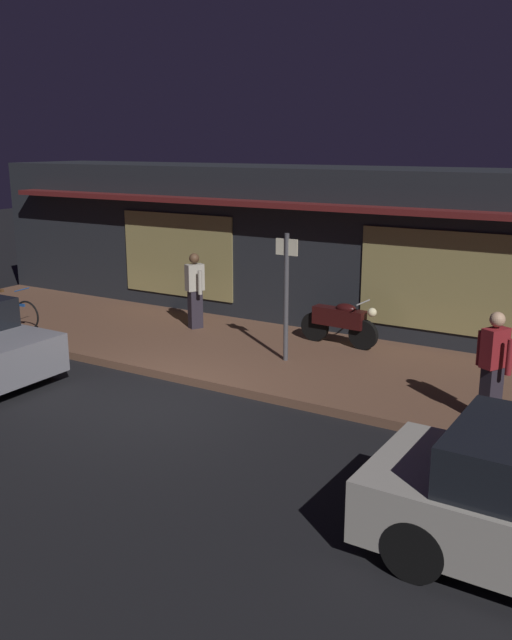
{
  "coord_description": "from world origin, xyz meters",
  "views": [
    {
      "loc": [
        6.88,
        -8.07,
        4.13
      ],
      "look_at": [
        0.59,
        2.4,
        0.95
      ],
      "focal_mm": 38.28,
      "sensor_mm": 36.0,
      "label": 1
    }
  ],
  "objects": [
    {
      "name": "ground_plane",
      "position": [
        0.0,
        0.0,
        0.0
      ],
      "size": [
        60.0,
        60.0,
        0.0
      ],
      "primitive_type": "plane",
      "color": "black"
    },
    {
      "name": "sidewalk_slab",
      "position": [
        0.0,
        3.0,
        0.07
      ],
      "size": [
        18.0,
        4.0,
        0.15
      ],
      "primitive_type": "cube",
      "color": "brown",
      "rests_on": "ground_plane"
    },
    {
      "name": "storefront_building",
      "position": [
        0.0,
        6.39,
        1.8
      ],
      "size": [
        18.0,
        3.3,
        3.6
      ],
      "color": "black",
      "rests_on": "ground_plane"
    },
    {
      "name": "motorcycle",
      "position": [
        1.5,
        4.18,
        0.65
      ],
      "size": [
        1.7,
        0.55,
        0.97
      ],
      "color": "black",
      "rests_on": "sidewalk_slab"
    },
    {
      "name": "bicycle_parked",
      "position": [
        -5.34,
        1.66,
        0.51
      ],
      "size": [
        1.66,
        0.42,
        0.91
      ],
      "color": "black",
      "rests_on": "sidewalk_slab"
    },
    {
      "name": "person_photographer",
      "position": [
        -1.79,
        3.76,
        1.03
      ],
      "size": [
        0.58,
        0.44,
        1.67
      ],
      "color": "#28232D",
      "rests_on": "sidewalk_slab"
    },
    {
      "name": "person_bystander",
      "position": [
        5.01,
        1.68,
        1.03
      ],
      "size": [
        0.58,
        0.44,
        1.67
      ],
      "color": "#28232D",
      "rests_on": "sidewalk_slab"
    },
    {
      "name": "sign_post",
      "position": [
        1.03,
        2.75,
        1.51
      ],
      "size": [
        0.44,
        0.09,
        2.4
      ],
      "color": "#47474C",
      "rests_on": "sidewalk_slab"
    }
  ]
}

